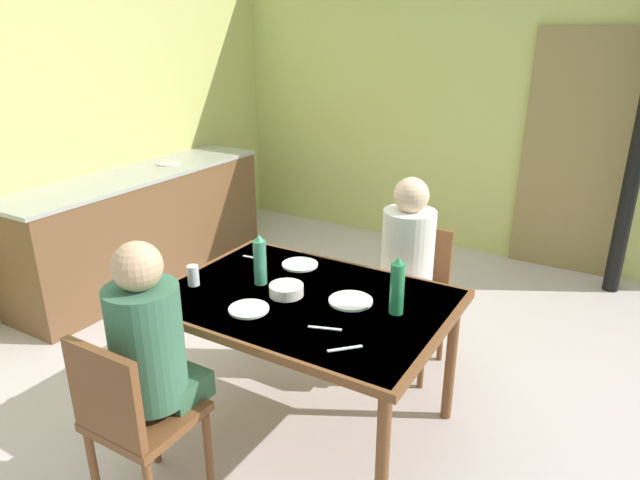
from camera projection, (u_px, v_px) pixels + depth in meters
ground_plane at (274, 381)px, 3.34m from camera, size 7.21×7.21×0.00m
wall_back at (443, 104)px, 5.10m from camera, size 4.48×0.10×2.66m
wall_left at (98, 115)px, 4.44m from camera, size 0.10×4.16×2.66m
door_wooden at (572, 155)px, 4.60m from camera, size 0.80×0.05×2.00m
kitchen_counter at (144, 225)px, 4.63m from camera, size 0.61×2.34×0.91m
dining_table at (305, 310)px, 2.75m from camera, size 1.40×1.00×0.75m
chair_near_diner at (132, 416)px, 2.27m from camera, size 0.40×0.40×0.87m
chair_far_diner at (413, 289)px, 3.39m from camera, size 0.40×0.40×0.87m
person_near_diner at (149, 341)px, 2.28m from camera, size 0.30×0.37×0.77m
person_far_diner at (407, 253)px, 3.18m from camera, size 0.30×0.37×0.77m
water_bottle_green_near at (397, 287)px, 2.53m from camera, size 0.07×0.07×0.28m
water_bottle_green_far at (260, 261)px, 2.83m from camera, size 0.07×0.07×0.27m
serving_bowl_center at (286, 290)px, 2.74m from camera, size 0.17×0.17×0.05m
dinner_plate_near_left at (300, 264)px, 3.09m from camera, size 0.20×0.20×0.01m
dinner_plate_near_right at (351, 301)px, 2.68m from camera, size 0.21×0.21×0.01m
dinner_plate_far_center at (249, 309)px, 2.60m from camera, size 0.19×0.19×0.01m
drinking_glass_by_near_diner at (193, 275)px, 2.84m from camera, size 0.06×0.06×0.11m
cutlery_knife_near at (254, 258)px, 3.19m from camera, size 0.15×0.03×0.00m
cutlery_fork_near at (325, 328)px, 2.44m from camera, size 0.15×0.06×0.00m
cutlery_knife_far at (345, 349)px, 2.29m from camera, size 0.12×0.12×0.00m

